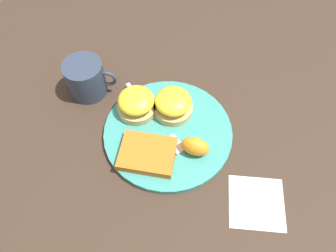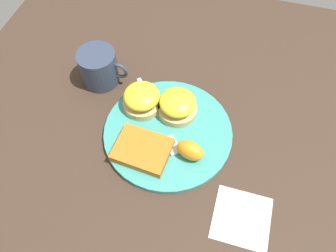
{
  "view_description": "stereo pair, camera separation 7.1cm",
  "coord_description": "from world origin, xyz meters",
  "views": [
    {
      "loc": [
        0.03,
        -0.38,
        0.64
      ],
      "look_at": [
        0.0,
        0.0,
        0.03
      ],
      "focal_mm": 35.0,
      "sensor_mm": 36.0,
      "label": 1
    },
    {
      "loc": [
        0.1,
        -0.37,
        0.64
      ],
      "look_at": [
        0.0,
        0.0,
        0.03
      ],
      "focal_mm": 35.0,
      "sensor_mm": 36.0,
      "label": 2
    }
  ],
  "objects": [
    {
      "name": "sandwich_benedict_left",
      "position": [
        0.01,
        0.06,
        0.04
      ],
      "size": [
        0.09,
        0.09,
        0.06
      ],
      "color": "tan",
      "rests_on": "plate"
    },
    {
      "name": "cup",
      "position": [
        -0.2,
        0.11,
        0.04
      ],
      "size": [
        0.12,
        0.09,
        0.09
      ],
      "color": "#2D384C",
      "rests_on": "ground_plane"
    },
    {
      "name": "napkin",
      "position": [
        0.19,
        -0.14,
        0.0
      ],
      "size": [
        0.11,
        0.11,
        0.0
      ],
      "primitive_type": "cube",
      "rotation": [
        0.0,
        0.0,
        -0.0
      ],
      "color": "white",
      "rests_on": "ground_plane"
    },
    {
      "name": "fork",
      "position": [
        -0.03,
        0.02,
        0.02
      ],
      "size": [
        0.16,
        0.19,
        0.0
      ],
      "color": "silver",
      "rests_on": "plate"
    },
    {
      "name": "orange_wedge",
      "position": [
        0.06,
        -0.05,
        0.04
      ],
      "size": [
        0.07,
        0.05,
        0.04
      ],
      "primitive_type": "ellipsoid",
      "rotation": [
        0.0,
        0.0,
        2.91
      ],
      "color": "orange",
      "rests_on": "plate"
    },
    {
      "name": "ground_plane",
      "position": [
        0.0,
        0.0,
        0.0
      ],
      "size": [
        1.1,
        1.1,
        0.0
      ],
      "primitive_type": "plane",
      "color": "#38281E"
    },
    {
      "name": "sandwich_benedict_right",
      "position": [
        -0.08,
        0.05,
        0.04
      ],
      "size": [
        0.09,
        0.09,
        0.06
      ],
      "color": "tan",
      "rests_on": "plate"
    },
    {
      "name": "hashbrown_patty",
      "position": [
        -0.04,
        -0.07,
        0.02
      ],
      "size": [
        0.12,
        0.1,
        0.02
      ],
      "primitive_type": "cube",
      "rotation": [
        0.0,
        0.0,
        -0.08
      ],
      "color": "#B6651E",
      "rests_on": "plate"
    },
    {
      "name": "plate",
      "position": [
        0.0,
        0.0,
        0.01
      ],
      "size": [
        0.29,
        0.29,
        0.01
      ],
      "primitive_type": "cylinder",
      "color": "teal",
      "rests_on": "ground_plane"
    }
  ]
}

